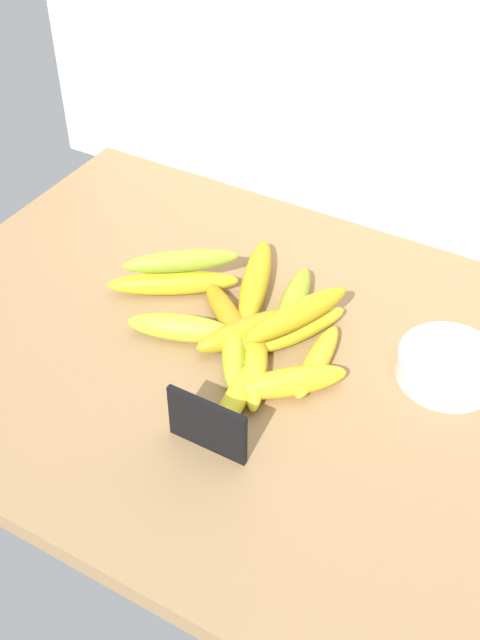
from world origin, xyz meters
The scene contains 18 objects.
counter_top centered at (0.00, 0.00, 1.50)cm, with size 110.00×76.00×3.00cm, color #99764C.
back_wall centered at (0.00, 39.00, 35.00)cm, with size 130.00×2.00×70.00cm, color beige.
chalkboard_sign centered at (2.32, -17.13, 6.86)cm, with size 11.00×1.80×8.40cm.
fruit_bowl centered at (24.55, 9.92, 4.93)cm, with size 14.10×14.10×3.86cm, color silver.
banana_0 centered at (-18.38, 6.41, 4.90)cm, with size 20.34×3.80×3.80cm, color gold.
banana_1 centered at (-2.66, 2.58, 5.07)cm, with size 16.92×4.15×4.15cm, color #B8921B.
banana_2 centered at (-11.57, -1.79, 5.05)cm, with size 16.04×4.09×4.09cm, color gold.
banana_3 centered at (8.33, 2.19, 4.60)cm, with size 15.21×3.21×3.21cm, color yellow.
banana_4 centered at (1.93, -8.40, 4.63)cm, with size 17.12×3.25×3.25cm, color yellow.
banana_5 centered at (-6.87, 3.84, 4.74)cm, with size 17.34×3.47×3.47cm, color #B28518.
banana_6 centered at (-2.91, -1.58, 4.70)cm, with size 15.88×3.41×3.41cm, color #A1B229.
banana_7 centered at (1.06, -2.31, 4.63)cm, with size 18.11×3.26×3.26cm, color yellow.
banana_8 centered at (0.42, 11.18, 4.87)cm, with size 17.60×3.74×3.74cm, color #92BA28.
banana_9 centered at (-7.35, 12.84, 5.06)cm, with size 20.98×4.12×4.12cm, color gold.
banana_10 centered at (3.54, 7.00, 4.63)cm, with size 15.63×3.25×3.25cm, color gold.
banana_11 centered at (7.07, -3.57, 4.99)cm, with size 15.75×3.99×3.99cm, color yellow.
banana_12 centered at (3.17, 6.05, 8.10)cm, with size 18.28×3.69×3.69cm, color gold.
banana_13 centered at (-17.71, 7.85, 8.50)cm, with size 17.85×3.40×3.40cm, color #91B530.
Camera 1 is at (37.08, -70.04, 80.87)cm, focal length 43.72 mm.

